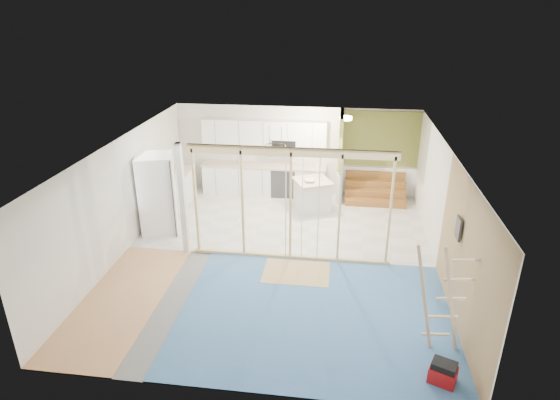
# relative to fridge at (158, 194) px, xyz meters

# --- Properties ---
(room) EXTENTS (7.01, 8.01, 2.61)m
(room) POSITION_rel_fridge_xyz_m (3.09, -0.99, 0.31)
(room) COLOR slate
(room) RESTS_ON ground
(floor_overlays) EXTENTS (7.00, 8.00, 0.03)m
(floor_overlays) POSITION_rel_fridge_xyz_m (3.16, -0.93, -0.98)
(floor_overlays) COLOR silver
(floor_overlays) RESTS_ON room
(stud_frame) EXTENTS (4.66, 0.14, 2.60)m
(stud_frame) POSITION_rel_fridge_xyz_m (2.85, -0.99, 0.60)
(stud_frame) COLOR #DAC985
(stud_frame) RESTS_ON room
(base_cabinets) EXTENTS (4.45, 2.24, 0.93)m
(base_cabinets) POSITION_rel_fridge_xyz_m (1.48, 2.37, -0.52)
(base_cabinets) COLOR white
(base_cabinets) RESTS_ON room
(upper_cabinets) EXTENTS (3.60, 0.41, 0.85)m
(upper_cabinets) POSITION_rel_fridge_xyz_m (2.25, 2.83, 0.83)
(upper_cabinets) COLOR white
(upper_cabinets) RESTS_ON room
(green_partition) EXTENTS (2.25, 1.51, 2.60)m
(green_partition) POSITION_rel_fridge_xyz_m (5.13, 2.67, -0.04)
(green_partition) COLOR olive
(green_partition) RESTS_ON room
(pot_rack) EXTENTS (0.52, 0.52, 0.72)m
(pot_rack) POSITION_rel_fridge_xyz_m (2.78, 0.90, 1.01)
(pot_rack) COLOR black
(pot_rack) RESTS_ON room
(sheathing_panel) EXTENTS (0.02, 4.00, 2.60)m
(sheathing_panel) POSITION_rel_fridge_xyz_m (6.57, -2.99, 0.31)
(sheathing_panel) COLOR #A08057
(sheathing_panel) RESTS_ON room
(electrical_panel) EXTENTS (0.04, 0.30, 0.40)m
(electrical_panel) POSITION_rel_fridge_xyz_m (6.52, -2.39, 0.66)
(electrical_panel) COLOR #353539
(electrical_panel) RESTS_ON room
(ceiling_light) EXTENTS (0.32, 0.32, 0.08)m
(ceiling_light) POSITION_rel_fridge_xyz_m (4.49, 2.01, 1.55)
(ceiling_light) COLOR #FFEABF
(ceiling_light) RESTS_ON room
(fridge) EXTENTS (1.08, 1.04, 1.98)m
(fridge) POSITION_rel_fridge_xyz_m (0.00, 0.00, 0.00)
(fridge) COLOR white
(fridge) RESTS_ON room
(island) EXTENTS (1.20, 1.20, 0.89)m
(island) POSITION_rel_fridge_xyz_m (3.69, 1.71, -0.55)
(island) COLOR silver
(island) RESTS_ON room
(bowl) EXTENTS (0.31, 0.31, 0.07)m
(bowl) POSITION_rel_fridge_xyz_m (3.62, 1.58, -0.07)
(bowl) COLOR silver
(bowl) RESTS_ON island
(soap_bottle_a) EXTENTS (0.14, 0.14, 0.30)m
(soap_bottle_a) POSITION_rel_fridge_xyz_m (1.45, 2.66, 0.09)
(soap_bottle_a) COLOR #9DA4AF
(soap_bottle_a) RESTS_ON base_cabinets
(soap_bottle_b) EXTENTS (0.11, 0.11, 0.20)m
(soap_bottle_b) POSITION_rel_fridge_xyz_m (3.79, 2.60, 0.04)
(soap_bottle_b) COLOR silver
(soap_bottle_b) RESTS_ON base_cabinets
(toolbox) EXTENTS (0.48, 0.43, 0.37)m
(toolbox) POSITION_rel_fridge_xyz_m (6.09, -4.39, -0.81)
(toolbox) COLOR maroon
(toolbox) RESTS_ON room
(ladder) EXTENTS (1.01, 0.12, 1.87)m
(ladder) POSITION_rel_fridge_xyz_m (6.10, -3.58, -0.03)
(ladder) COLOR tan
(ladder) RESTS_ON room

